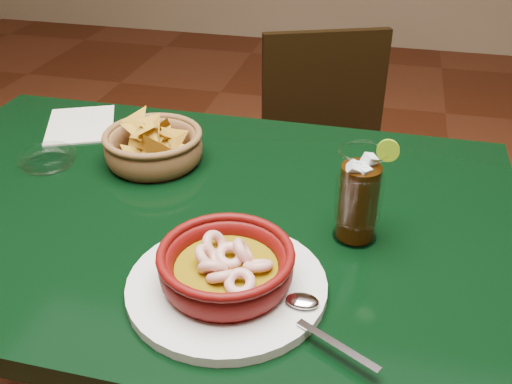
% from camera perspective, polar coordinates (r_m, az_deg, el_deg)
% --- Properties ---
extents(dining_table, '(1.20, 0.80, 0.75)m').
position_cam_1_polar(dining_table, '(1.11, -6.84, -5.56)').
color(dining_table, black).
rests_on(dining_table, ground).
extents(dining_chair, '(0.51, 0.51, 0.86)m').
position_cam_1_polar(dining_chair, '(1.74, 7.30, 2.39)').
color(dining_chair, black).
rests_on(dining_chair, ground).
extents(shrimp_plate, '(0.38, 0.30, 0.08)m').
position_cam_1_polar(shrimp_plate, '(0.83, -2.93, -7.97)').
color(shrimp_plate, silver).
rests_on(shrimp_plate, dining_table).
extents(chip_basket, '(0.23, 0.23, 0.13)m').
position_cam_1_polar(chip_basket, '(1.18, -10.21, 4.54)').
color(chip_basket, brown).
rests_on(chip_basket, dining_table).
extents(guacamole_ramekin, '(0.11, 0.11, 0.04)m').
position_cam_1_polar(guacamole_ramekin, '(1.31, -10.97, 6.26)').
color(guacamole_ramekin, '#4E0606').
rests_on(guacamole_ramekin, dining_table).
extents(cola_drink, '(0.16, 0.16, 0.18)m').
position_cam_1_polar(cola_drink, '(0.93, 10.24, -0.41)').
color(cola_drink, white).
rests_on(cola_drink, dining_table).
extents(glass_ashtray, '(0.12, 0.12, 0.03)m').
position_cam_1_polar(glass_ashtray, '(1.24, -20.16, 3.19)').
color(glass_ashtray, white).
rests_on(glass_ashtray, dining_table).
extents(paper_menu, '(0.22, 0.24, 0.00)m').
position_cam_1_polar(paper_menu, '(1.40, -17.12, 6.46)').
color(paper_menu, beige).
rests_on(paper_menu, dining_table).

